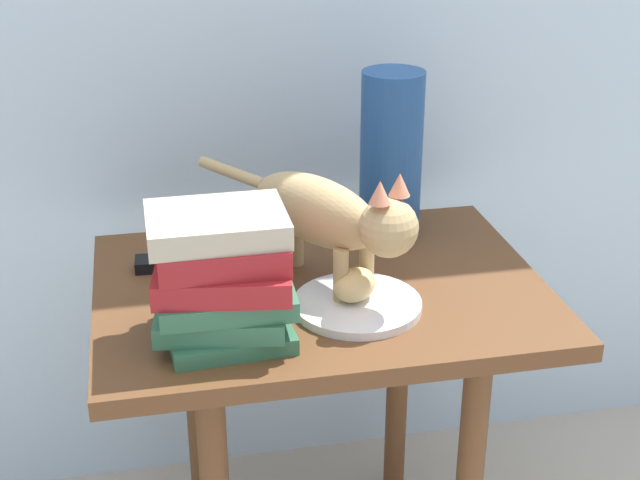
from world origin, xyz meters
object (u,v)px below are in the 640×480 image
object	(u,v)px
side_table	(320,336)
book_stack	(222,277)
bread_roll	(355,285)
green_vase	(391,155)
tv_remote	(180,262)
plate	(357,305)
cat	(329,215)

from	to	relation	value
side_table	book_stack	world-z (taller)	book_stack
bread_roll	green_vase	size ratio (longest dim) A/B	0.26
book_stack	green_vase	size ratio (longest dim) A/B	0.71
side_table	bread_roll	xyz separation A→B (m)	(0.04, -0.09, 0.14)
bread_roll	green_vase	world-z (taller)	green_vase
book_stack	tv_remote	world-z (taller)	book_stack
side_table	book_stack	size ratio (longest dim) A/B	3.41
side_table	bread_roll	size ratio (longest dim) A/B	9.18
bread_roll	book_stack	bearing A→B (deg)	-166.15
book_stack	green_vase	xyz separation A→B (m)	(0.34, 0.32, 0.05)
book_stack	tv_remote	size ratio (longest dim) A/B	1.44
side_table	plate	world-z (taller)	plate
bread_roll	book_stack	world-z (taller)	book_stack
tv_remote	green_vase	bearing A→B (deg)	12.71
bread_roll	cat	bearing A→B (deg)	112.99
plate	cat	bearing A→B (deg)	113.11
cat	book_stack	xyz separation A→B (m)	(-0.18, -0.12, -0.03)
plate	book_stack	world-z (taller)	book_stack
plate	cat	size ratio (longest dim) A/B	0.49
cat	tv_remote	world-z (taller)	cat
green_vase	tv_remote	bearing A→B (deg)	-170.32
green_vase	tv_remote	world-z (taller)	green_vase
book_stack	green_vase	distance (m)	0.47
plate	book_stack	bearing A→B (deg)	-168.02
side_table	book_stack	bearing A→B (deg)	-141.06
book_stack	tv_remote	bearing A→B (deg)	101.41
side_table	plate	bearing A→B (deg)	-66.80
side_table	green_vase	bearing A→B (deg)	46.75
tv_remote	bread_roll	bearing A→B (deg)	-34.31
cat	book_stack	bearing A→B (deg)	-147.24
side_table	plate	distance (m)	0.15
plate	bread_roll	world-z (taller)	bread_roll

